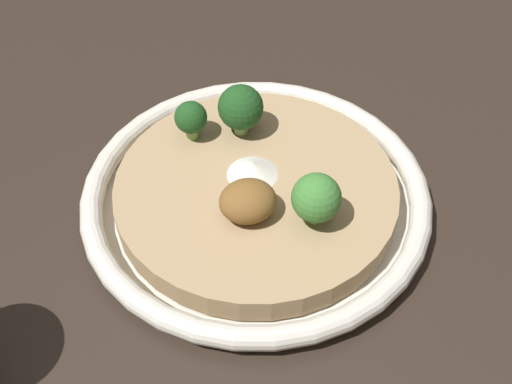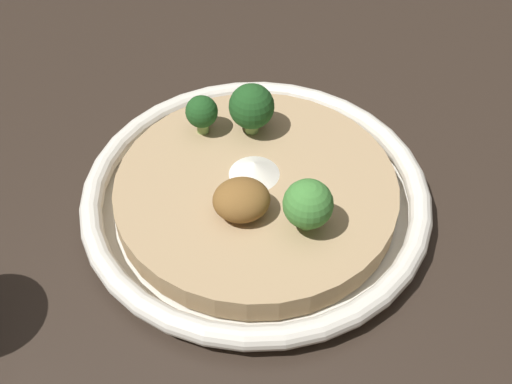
{
  "view_description": "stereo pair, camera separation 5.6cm",
  "coord_description": "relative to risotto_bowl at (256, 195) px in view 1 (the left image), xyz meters",
  "views": [
    {
      "loc": [
        -0.11,
        -0.36,
        0.43
      ],
      "look_at": [
        0.0,
        0.0,
        0.02
      ],
      "focal_mm": 45.0,
      "sensor_mm": 36.0,
      "label": 1
    },
    {
      "loc": [
        -0.05,
        -0.38,
        0.43
      ],
      "look_at": [
        0.0,
        0.0,
        0.02
      ],
      "focal_mm": 45.0,
      "sensor_mm": 36.0,
      "label": 2
    }
  ],
  "objects": [
    {
      "name": "crispy_onion_garnish",
      "position": [
        -0.02,
        -0.03,
        0.03
      ],
      "size": [
        0.05,
        0.04,
        0.03
      ],
      "color": "brown",
      "rests_on": "risotto_bowl"
    },
    {
      "name": "cheese_sprinkle",
      "position": [
        0.0,
        0.01,
        0.02
      ],
      "size": [
        0.04,
        0.04,
        0.01
      ],
      "color": "white",
      "rests_on": "risotto_bowl"
    },
    {
      "name": "broccoli_back",
      "position": [
        0.01,
        0.07,
        0.04
      ],
      "size": [
        0.04,
        0.04,
        0.05
      ],
      "color": "#84A856",
      "rests_on": "risotto_bowl"
    },
    {
      "name": "broccoli_front_right",
      "position": [
        0.03,
        -0.05,
        0.04
      ],
      "size": [
        0.04,
        0.04,
        0.05
      ],
      "color": "#84A856",
      "rests_on": "risotto_bowl"
    },
    {
      "name": "risotto_bowl",
      "position": [
        0.0,
        0.0,
        0.0
      ],
      "size": [
        0.31,
        0.31,
        0.03
      ],
      "color": "silver",
      "rests_on": "ground_plane"
    },
    {
      "name": "ground_plane",
      "position": [
        0.0,
        0.0,
        -0.02
      ],
      "size": [
        6.0,
        6.0,
        0.0
      ],
      "primitive_type": "plane",
      "color": "#2D231C"
    },
    {
      "name": "broccoli_back_left",
      "position": [
        -0.04,
        0.07,
        0.04
      ],
      "size": [
        0.03,
        0.03,
        0.04
      ],
      "color": "#84A856",
      "rests_on": "risotto_bowl"
    }
  ]
}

